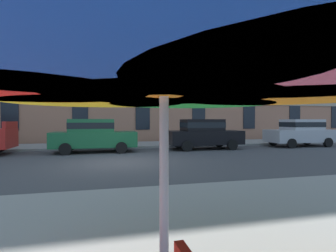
{
  "coord_description": "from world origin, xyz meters",
  "views": [
    {
      "loc": [
        -0.53,
        -10.6,
        1.72
      ],
      "look_at": [
        2.86,
        3.2,
        1.4
      ],
      "focal_mm": 27.44,
      "sensor_mm": 36.0,
      "label": 1
    }
  ],
  "objects_px": {
    "sedan_black": "(204,133)",
    "patio_umbrella": "(164,63)",
    "sedan_silver": "(301,132)",
    "sedan_green": "(94,135)"
  },
  "relations": [
    {
      "from": "sedan_black",
      "to": "patio_umbrella",
      "type": "bearing_deg",
      "value": -112.76
    },
    {
      "from": "sedan_silver",
      "to": "sedan_black",
      "type": "bearing_deg",
      "value": 180.0
    },
    {
      "from": "sedan_green",
      "to": "patio_umbrella",
      "type": "distance_m",
      "value": 12.79
    },
    {
      "from": "sedan_green",
      "to": "patio_umbrella",
      "type": "bearing_deg",
      "value": -85.67
    },
    {
      "from": "patio_umbrella",
      "to": "sedan_black",
      "type": "bearing_deg",
      "value": 67.24
    },
    {
      "from": "sedan_silver",
      "to": "patio_umbrella",
      "type": "relative_size",
      "value": 1.34
    },
    {
      "from": "sedan_silver",
      "to": "patio_umbrella",
      "type": "height_order",
      "value": "patio_umbrella"
    },
    {
      "from": "sedan_silver",
      "to": "sedan_green",
      "type": "bearing_deg",
      "value": 180.0
    },
    {
      "from": "sedan_green",
      "to": "sedan_silver",
      "type": "distance_m",
      "value": 13.11
    },
    {
      "from": "sedan_green",
      "to": "sedan_silver",
      "type": "relative_size",
      "value": 1.0
    }
  ]
}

